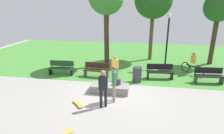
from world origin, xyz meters
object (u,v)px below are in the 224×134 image
at_px(park_bench_near_path, 209,75).
at_px(tree_broad_elm, 154,0).
at_px(park_bench_near_lamppost, 61,68).
at_px(skater_performing_trick, 114,81).
at_px(park_bench_far_left, 97,70).
at_px(concrete_ledge, 110,88).
at_px(pedestrian_with_backpack, 115,66).
at_px(trash_bin, 137,75).
at_px(skateboard_by_ledge, 78,104).
at_px(park_bench_by_oak, 160,71).
at_px(cyclist_on_bicycle, 193,65).
at_px(skater_watching, 103,86).
at_px(lamp_post, 168,36).
at_px(backpack_on_ledge, 117,82).
at_px(tree_young_birch, 219,8).

relative_size(park_bench_near_path, tree_broad_elm, 0.26).
xyz_separation_m(park_bench_near_lamppost, tree_broad_elm, (5.85, 4.72, 4.28)).
distance_m(skater_performing_trick, park_bench_near_path, 6.01).
bearing_deg(park_bench_far_left, park_bench_near_lamppost, 179.76).
relative_size(concrete_ledge, pedestrian_with_backpack, 1.24).
height_order(concrete_ledge, trash_bin, trash_bin).
distance_m(skateboard_by_ledge, park_bench_by_oak, 5.63).
relative_size(park_bench_near_lamppost, tree_broad_elm, 0.26).
relative_size(trash_bin, cyclist_on_bicycle, 0.61).
bearing_deg(tree_broad_elm, park_bench_near_path, -54.93).
bearing_deg(concrete_ledge, skater_watching, -90.24).
bearing_deg(lamp_post, trash_bin, -121.36).
bearing_deg(park_bench_by_oak, park_bench_far_left, -174.95).
distance_m(tree_broad_elm, lamp_post, 3.31).
distance_m(skateboard_by_ledge, park_bench_near_lamppost, 4.42).
height_order(tree_broad_elm, cyclist_on_bicycle, tree_broad_elm).
height_order(park_bench_far_left, cyclist_on_bicycle, cyclist_on_bicycle).
bearing_deg(concrete_ledge, backpack_on_ledge, 15.24).
bearing_deg(park_bench_near_path, park_bench_far_left, -179.24).
bearing_deg(backpack_on_ledge, lamp_post, -83.25).
distance_m(skateboard_by_ledge, trash_bin, 4.12).
relative_size(backpack_on_ledge, cyclist_on_bicycle, 0.21).
relative_size(park_bench_by_oak, tree_young_birch, 0.31).
bearing_deg(tree_broad_elm, skateboard_by_ledge, -112.24).
bearing_deg(pedestrian_with_backpack, park_bench_near_lamppost, 171.60).
bearing_deg(tree_broad_elm, skater_performing_trick, -103.54).
relative_size(concrete_ledge, park_bench_by_oak, 1.20).
bearing_deg(lamp_post, park_bench_by_oak, -103.46).
relative_size(skater_performing_trick, skater_watching, 1.01).
bearing_deg(trash_bin, skater_performing_trick, -111.07).
bearing_deg(trash_bin, backpack_on_ledge, -122.30).
height_order(tree_young_birch, pedestrian_with_backpack, tree_young_birch).
bearing_deg(tree_broad_elm, trash_bin, -99.63).
bearing_deg(park_bench_near_path, concrete_ledge, -158.37).
bearing_deg(park_bench_far_left, tree_young_birch, 27.34).
bearing_deg(skateboard_by_ledge, lamp_post, 54.90).
relative_size(tree_young_birch, tree_broad_elm, 0.85).
bearing_deg(skateboard_by_ledge, park_bench_by_oak, 45.70).
bearing_deg(cyclist_on_bicycle, skateboard_by_ledge, -139.62).
distance_m(park_bench_near_lamppost, pedestrian_with_backpack, 3.71).
xyz_separation_m(skater_watching, tree_broad_elm, (2.24, 8.37, 3.73)).
bearing_deg(park_bench_by_oak, tree_young_birch, 42.86).
xyz_separation_m(concrete_ledge, skateboard_by_ledge, (-1.20, -1.58, -0.14)).
relative_size(concrete_ledge, backpack_on_ledge, 6.18).
distance_m(park_bench_by_oak, park_bench_far_left, 3.96).
bearing_deg(tree_broad_elm, skater_watching, -105.01).
xyz_separation_m(skateboard_by_ledge, tree_broad_elm, (3.43, 8.40, 4.69)).
relative_size(lamp_post, pedestrian_with_backpack, 2.39).
relative_size(skater_performing_trick, park_bench_near_path, 1.08).
distance_m(park_bench_far_left, pedestrian_with_backpack, 1.44).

